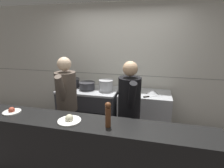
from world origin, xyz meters
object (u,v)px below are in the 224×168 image
(sauce_pot, at_px, (87,86))
(pepper_mill, at_px, (108,114))
(stock_pot, at_px, (72,83))
(plated_dish_main, at_px, (12,111))
(chef_sous, at_px, (129,109))
(chefs_knife, at_px, (151,96))
(oven_range, at_px, (89,109))
(chef_head_cook, at_px, (67,101))
(plated_dish_appetiser, at_px, (69,120))
(braising_pot, at_px, (106,85))
(mixing_bowl_steel, at_px, (152,92))

(sauce_pot, distance_m, pepper_mill, 1.71)
(stock_pot, distance_m, plated_dish_main, 1.51)
(sauce_pot, relative_size, chef_sous, 0.20)
(stock_pot, bearing_deg, chefs_knife, -7.52)
(oven_range, relative_size, plated_dish_main, 5.35)
(chefs_knife, bearing_deg, stock_pot, 172.48)
(plated_dish_main, bearing_deg, chefs_knife, 35.71)
(chefs_knife, xyz_separation_m, chef_head_cook, (-1.34, -0.60, 0.01))
(plated_dish_appetiser, bearing_deg, braising_pot, 88.47)
(pepper_mill, relative_size, chef_sous, 0.18)
(mixing_bowl_steel, relative_size, pepper_mill, 0.75)
(sauce_pot, xyz_separation_m, chefs_knife, (1.28, -0.15, -0.07))
(chefs_knife, bearing_deg, chef_sous, -115.62)
(oven_range, relative_size, mixing_bowl_steel, 5.44)
(oven_range, relative_size, chef_sous, 0.74)
(sauce_pot, height_order, chef_sous, chef_sous)
(chef_head_cook, bearing_deg, plated_dish_main, -133.58)
(sauce_pot, height_order, plated_dish_appetiser, plated_dish_appetiser)
(oven_range, bearing_deg, plated_dish_appetiser, -77.26)
(chef_sous, bearing_deg, pepper_mill, -117.50)
(stock_pot, relative_size, braising_pot, 1.19)
(mixing_bowl_steel, xyz_separation_m, chef_sous, (-0.32, -0.81, -0.04))
(chefs_knife, bearing_deg, pepper_mill, -108.54)
(oven_range, height_order, sauce_pot, sauce_pot)
(oven_range, distance_m, plated_dish_appetiser, 1.64)
(plated_dish_main, height_order, pepper_mill, pepper_mill)
(oven_range, height_order, pepper_mill, pepper_mill)
(chefs_knife, bearing_deg, braising_pot, 170.29)
(oven_range, height_order, chefs_knife, chefs_knife)
(sauce_pot, bearing_deg, chefs_knife, -6.51)
(oven_range, xyz_separation_m, chefs_knife, (1.27, -0.18, 0.46))
(plated_dish_main, relative_size, chef_sous, 0.14)
(chef_sous, bearing_deg, braising_pot, 109.98)
(sauce_pot, relative_size, chef_head_cook, 0.20)
(braising_pot, relative_size, chefs_knife, 0.83)
(braising_pot, distance_m, pepper_mill, 1.55)
(braising_pot, relative_size, pepper_mill, 0.97)
(sauce_pot, distance_m, braising_pot, 0.40)
(chef_sous, bearing_deg, sauce_pot, 124.99)
(mixing_bowl_steel, height_order, chef_head_cook, chef_head_cook)
(braising_pot, bearing_deg, chefs_knife, -9.71)
(mixing_bowl_steel, height_order, pepper_mill, pepper_mill)
(plated_dish_appetiser, distance_m, chef_sous, 0.93)
(chef_sous, bearing_deg, stock_pot, 131.48)
(mixing_bowl_steel, relative_size, chef_sous, 0.14)
(chef_head_cook, distance_m, chef_sous, 1.04)
(pepper_mill, xyz_separation_m, chef_head_cook, (-0.90, 0.73, -0.21))
(plated_dish_main, distance_m, plated_dish_appetiser, 0.86)
(sauce_pot, distance_m, chef_sous, 1.26)
(braising_pot, relative_size, chef_sous, 0.18)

